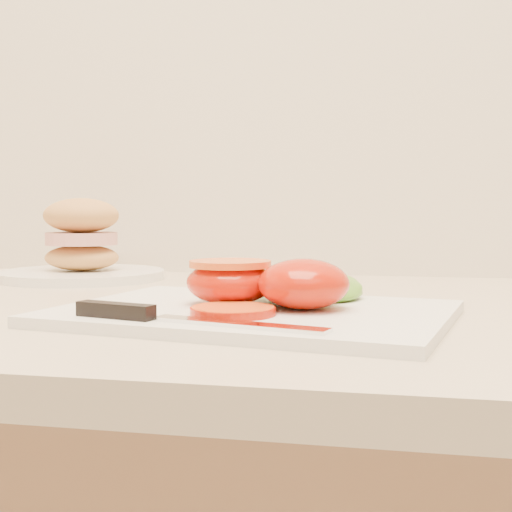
# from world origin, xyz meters

# --- Properties ---
(cutting_board) EXTENTS (0.37, 0.29, 0.01)m
(cutting_board) POSITION_xyz_m (-0.57, 1.58, 0.94)
(cutting_board) COLOR white
(cutting_board) RESTS_ON counter
(tomato_half_dome) EXTENTS (0.08, 0.08, 0.04)m
(tomato_half_dome) POSITION_xyz_m (-0.53, 1.58, 0.96)
(tomato_half_dome) COLOR red
(tomato_half_dome) RESTS_ON cutting_board
(tomato_half_cut) EXTENTS (0.08, 0.08, 0.04)m
(tomato_half_cut) POSITION_xyz_m (-0.60, 1.60, 0.96)
(tomato_half_cut) COLOR red
(tomato_half_cut) RESTS_ON cutting_board
(tomato_slice_0) EXTENTS (0.07, 0.07, 0.01)m
(tomato_slice_0) POSITION_xyz_m (-0.58, 1.54, 0.94)
(tomato_slice_0) COLOR orange
(tomato_slice_0) RESTS_ON cutting_board
(lettuce_leaf_0) EXTENTS (0.14, 0.14, 0.03)m
(lettuce_leaf_0) POSITION_xyz_m (-0.53, 1.65, 0.95)
(lettuce_leaf_0) COLOR #639C29
(lettuce_leaf_0) RESTS_ON cutting_board
(knife) EXTENTS (0.21, 0.06, 0.01)m
(knife) POSITION_xyz_m (-0.63, 1.50, 0.94)
(knife) COLOR silver
(knife) RESTS_ON cutting_board
(sandwich_plate) EXTENTS (0.22, 0.22, 0.11)m
(sandwich_plate) POSITION_xyz_m (-0.87, 1.87, 0.97)
(sandwich_plate) COLOR white
(sandwich_plate) RESTS_ON counter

